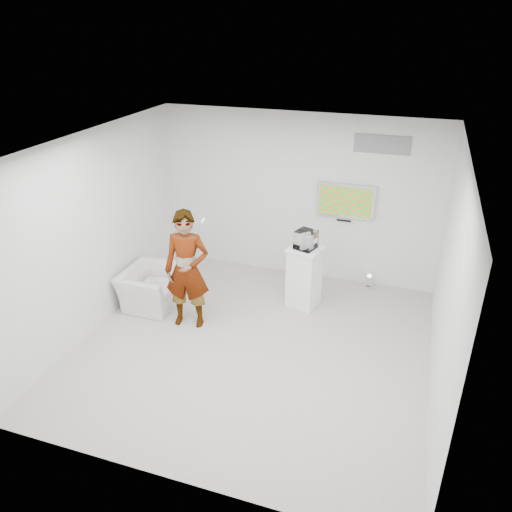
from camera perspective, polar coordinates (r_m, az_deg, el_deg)
name	(u,v)px	position (r m, az deg, el deg)	size (l,w,h in m)	color
room	(253,256)	(6.75, -0.32, 0.06)	(5.01, 5.01, 3.00)	beige
tv	(346,201)	(8.76, 10.23, 6.23)	(1.00, 0.08, 0.60)	silver
logo_decal	(382,145)	(8.47, 14.22, 12.25)	(0.90, 0.02, 0.30)	gray
person	(187,270)	(7.64, -7.89, -1.59)	(0.69, 0.45, 1.89)	silver
armchair	(151,287)	(8.55, -11.93, -3.53)	(0.98, 0.86, 0.64)	silver
pedestal	(304,277)	(8.31, 5.51, -2.37)	(0.51, 0.51, 1.04)	white
floor_uplight	(369,281)	(9.16, 12.76, -2.84)	(0.17, 0.17, 0.26)	white
vitrine	(306,240)	(8.01, 5.72, 1.86)	(0.30, 0.30, 0.30)	white
console	(306,242)	(8.03, 5.70, 1.57)	(0.05, 0.15, 0.21)	white
wii_remote	(203,221)	(7.39, -6.07, 4.03)	(0.04, 0.14, 0.04)	white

